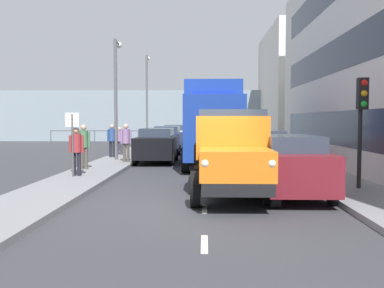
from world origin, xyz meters
TOP-DOWN VIEW (x-y plane):
  - ground_plane at (0.00, -9.04)m, footprint 80.00×80.00m
  - sidewalk_left at (-4.37, -9.04)m, footprint 2.08×39.15m
  - sidewalk_right at (4.37, -9.04)m, footprint 2.08×39.15m
  - road_centreline_markings at (0.00, -7.82)m, footprint 0.12×33.40m
  - building_far_block at (-9.71, -27.27)m, footprint 8.60×11.97m
  - sea_horizon at (0.00, -31.62)m, footprint 80.00×0.80m
  - seawall_railing at (-0.00, -28.02)m, footprint 28.08×0.08m
  - truck_vintage_orange at (-0.74, -1.20)m, footprint 2.17×5.64m
  - lorry_cargo_blue at (-0.38, -9.48)m, footprint 2.58×8.20m
  - car_maroon_kerbside_near at (-2.38, -1.52)m, footprint 1.83×4.41m
  - car_red_kerbside_1 at (-2.38, -7.10)m, footprint 1.93×4.30m
  - car_black_oppositeside_0 at (2.38, -10.71)m, footprint 1.94×4.20m
  - car_navy_oppositeside_1 at (2.38, -16.74)m, footprint 1.85×4.63m
  - car_white_oppositeside_2 at (2.38, -22.87)m, footprint 1.87×4.39m
  - pedestrian_by_lamp at (4.57, -4.52)m, footprint 0.53×0.34m
  - pedestrian_near_railing at (4.89, -6.57)m, footprint 0.53×0.34m
  - pedestrian_strolling at (3.72, -9.61)m, footprint 0.53×0.34m
  - pedestrian_with_bag at (4.92, -12.05)m, footprint 0.53×0.34m
  - pedestrian_in_dark_coat at (4.84, -13.70)m, footprint 0.53×0.34m
  - traffic_light_near at (-4.52, -1.92)m, footprint 0.28×0.41m
  - lamp_post_promenade at (4.41, -10.79)m, footprint 0.32×1.14m
  - lamp_post_far at (4.49, -22.91)m, footprint 0.32×1.14m
  - street_sign at (4.64, -4.35)m, footprint 0.50×0.07m

SIDE VIEW (x-z plane):
  - ground_plane at x=0.00m, z-range 0.00..0.00m
  - road_centreline_markings at x=0.00m, z-range 0.00..0.01m
  - sidewalk_left at x=-4.37m, z-range 0.00..0.15m
  - sidewalk_right at x=4.37m, z-range 0.00..0.15m
  - car_maroon_kerbside_near at x=-2.38m, z-range 0.04..1.76m
  - car_black_oppositeside_0 at x=2.38m, z-range 0.04..1.76m
  - car_white_oppositeside_2 at x=2.38m, z-range 0.04..1.76m
  - car_red_kerbside_1 at x=-2.38m, z-range 0.04..1.76m
  - car_navy_oppositeside_1 at x=2.38m, z-range 0.04..1.76m
  - seawall_railing at x=0.00m, z-range 0.32..1.52m
  - pedestrian_in_dark_coat at x=4.84m, z-range 0.28..1.87m
  - pedestrian_by_lamp at x=4.57m, z-range 0.30..2.04m
  - truck_vintage_orange at x=-0.74m, z-range -0.04..2.39m
  - pedestrian_with_bag at x=4.92m, z-range 0.31..2.06m
  - pedestrian_strolling at x=3.72m, z-range 0.32..2.12m
  - pedestrian_near_railing at x=4.89m, z-range 0.32..2.13m
  - street_sign at x=4.64m, z-range 0.56..2.81m
  - lorry_cargo_blue at x=-0.38m, z-range 0.14..4.01m
  - traffic_light_near at x=-4.52m, z-range 0.87..4.07m
  - sea_horizon at x=0.00m, z-range 0.00..5.00m
  - lamp_post_promenade at x=4.41m, z-range 0.76..6.73m
  - lamp_post_far at x=4.49m, z-range 0.78..7.76m
  - building_far_block at x=-9.71m, z-range 0.00..9.74m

